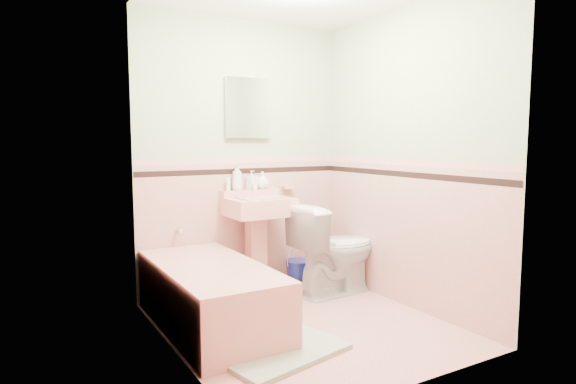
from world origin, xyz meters
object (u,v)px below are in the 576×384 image
soap_bottle_left (237,177)px  bathtub (210,298)px  medicine_cabinet (248,108)px  sink (259,246)px  soap_bottle_right (262,180)px  toilet (335,249)px  soap_bottle_mid (252,180)px  bucket (299,273)px  shoe (290,336)px

soap_bottle_left → bathtub: bearing=-127.8°
medicine_cabinet → soap_bottle_left: bearing=-167.0°
sink → soap_bottle_left: size_ratio=3.70×
soap_bottle_right → toilet: soap_bottle_right is taller
soap_bottle_left → soap_bottle_mid: (0.15, 0.00, -0.03)m
soap_bottle_right → toilet: size_ratio=0.20×
sink → soap_bottle_left: soap_bottle_left is taller
bucket → soap_bottle_left: bearing=164.9°
sink → soap_bottle_right: bearing=54.3°
medicine_cabinet → soap_bottle_mid: bearing=-60.1°
soap_bottle_left → soap_bottle_mid: size_ratio=1.36×
bathtub → medicine_cabinet: 1.78m
soap_bottle_left → sink: bearing=-54.1°
soap_bottle_mid → shoe: soap_bottle_mid is taller
medicine_cabinet → bucket: bearing=-22.6°
medicine_cabinet → bathtub: bearing=-132.6°
medicine_cabinet → bucket: (0.44, -0.18, -1.57)m
soap_bottle_mid → shoe: size_ratio=1.13×
bathtub → shoe: (0.35, -0.59, -0.16)m
sink → soap_bottle_right: 0.63m
sink → toilet: 0.69m
bucket → soap_bottle_mid: bearing=160.0°
toilet → shoe: bearing=125.8°
soap_bottle_mid → soap_bottle_right: bearing=0.0°
bucket → shoe: (-0.77, -1.14, -0.06)m
soap_bottle_mid → toilet: (0.60, -0.50, -0.62)m
sink → bucket: (0.44, 0.03, -0.32)m
medicine_cabinet → soap_bottle_left: (-0.13, -0.03, -0.63)m
medicine_cabinet → toilet: medicine_cabinet is taller
sink → shoe: bearing=-106.3°
sink → medicine_cabinet: 1.27m
bucket → bathtub: bearing=-153.6°
bucket → shoe: size_ratio=1.63×
bathtub → toilet: bearing=9.1°
medicine_cabinet → bucket: size_ratio=2.16×
shoe → bathtub: bearing=102.4°
medicine_cabinet → soap_bottle_mid: medicine_cabinet is taller
medicine_cabinet → toilet: bearing=-41.0°
soap_bottle_right → bathtub: bearing=-138.7°
bathtub → sink: (0.68, 0.53, 0.22)m
bathtub → bucket: size_ratio=5.87×
sink → soap_bottle_left: 0.66m
soap_bottle_left → soap_bottle_right: (0.26, 0.00, -0.04)m
sink → toilet: (0.61, -0.32, -0.03)m
medicine_cabinet → soap_bottle_mid: 0.66m
medicine_cabinet → toilet: (0.61, -0.53, -1.28)m
soap_bottle_right → toilet: 0.93m
medicine_cabinet → soap_bottle_right: size_ratio=3.39×
sink → soap_bottle_mid: 0.62m
soap_bottle_mid → toilet: soap_bottle_mid is taller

